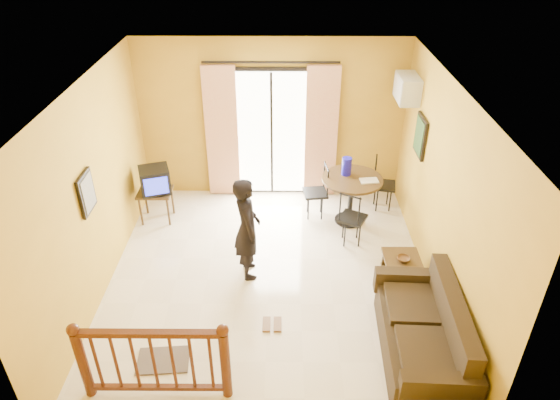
{
  "coord_description": "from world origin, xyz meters",
  "views": [
    {
      "loc": [
        0.2,
        -5.45,
        4.67
      ],
      "look_at": [
        0.16,
        0.2,
        1.21
      ],
      "focal_mm": 32.0,
      "sensor_mm": 36.0,
      "label": 1
    }
  ],
  "objects_px": {
    "coffee_table": "(404,275)",
    "sofa": "(425,335)",
    "television": "(155,180)",
    "dining_table": "(352,187)",
    "standing_person": "(247,229)"
  },
  "relations": [
    {
      "from": "coffee_table",
      "to": "sofa",
      "type": "distance_m",
      "value": 1.14
    },
    {
      "from": "television",
      "to": "dining_table",
      "type": "xyz_separation_m",
      "value": [
        3.18,
        -0.03,
        -0.1
      ]
    },
    {
      "from": "sofa",
      "to": "dining_table",
      "type": "bearing_deg",
      "value": 103.53
    },
    {
      "from": "television",
      "to": "sofa",
      "type": "relative_size",
      "value": 0.31
    },
    {
      "from": "dining_table",
      "to": "standing_person",
      "type": "distance_m",
      "value": 2.1
    },
    {
      "from": "dining_table",
      "to": "sofa",
      "type": "distance_m",
      "value": 2.93
    },
    {
      "from": "dining_table",
      "to": "standing_person",
      "type": "bearing_deg",
      "value": -139.74
    },
    {
      "from": "television",
      "to": "dining_table",
      "type": "height_order",
      "value": "television"
    },
    {
      "from": "television",
      "to": "standing_person",
      "type": "bearing_deg",
      "value": -59.34
    },
    {
      "from": "television",
      "to": "standing_person",
      "type": "relative_size",
      "value": 0.37
    },
    {
      "from": "standing_person",
      "to": "television",
      "type": "bearing_deg",
      "value": 36.79
    },
    {
      "from": "coffee_table",
      "to": "standing_person",
      "type": "bearing_deg",
      "value": 170.42
    },
    {
      "from": "sofa",
      "to": "standing_person",
      "type": "xyz_separation_m",
      "value": [
        -2.15,
        1.5,
        0.45
      ]
    },
    {
      "from": "television",
      "to": "sofa",
      "type": "bearing_deg",
      "value": -55.83
    },
    {
      "from": "sofa",
      "to": "coffee_table",
      "type": "bearing_deg",
      "value": 92.99
    }
  ]
}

